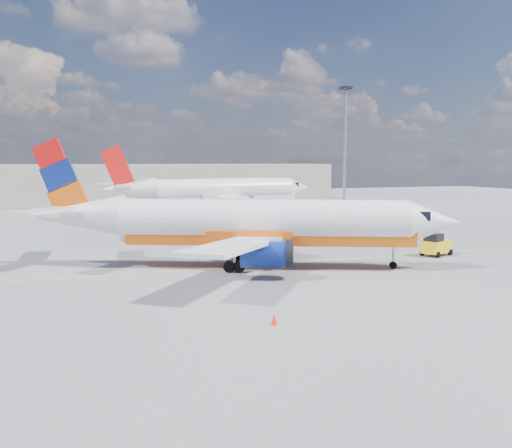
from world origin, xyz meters
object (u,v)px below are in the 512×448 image
object	(u,v)px
traffic_cone	(274,320)
main_jet	(250,224)
second_jet	(218,191)
gse_tug	(436,245)

from	to	relation	value
traffic_cone	main_jet	bearing A→B (deg)	74.24
main_jet	traffic_cone	bearing A→B (deg)	-81.11
traffic_cone	second_jet	bearing A→B (deg)	75.60
main_jet	gse_tug	world-z (taller)	main_jet
second_jet	main_jet	bearing A→B (deg)	-110.73
second_jet	traffic_cone	world-z (taller)	second_jet
gse_tug	traffic_cone	distance (m)	27.29
gse_tug	main_jet	bearing A→B (deg)	155.33
main_jet	second_jet	bearing A→B (deg)	100.74
main_jet	gse_tug	distance (m)	18.08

